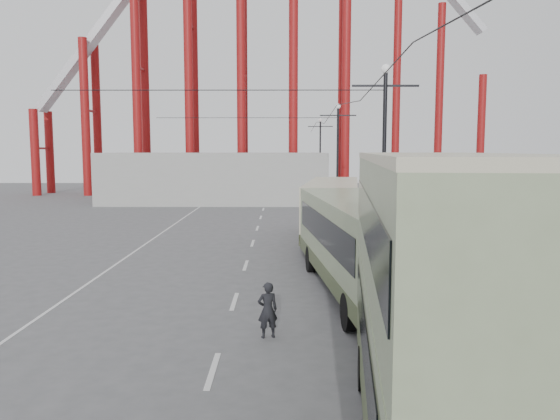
{
  "coord_description": "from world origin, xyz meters",
  "views": [
    {
      "loc": [
        0.64,
        -8.5,
        5.22
      ],
      "look_at": [
        0.58,
        11.86,
        3.0
      ],
      "focal_mm": 35.0,
      "sensor_mm": 36.0,
      "label": 1
    }
  ],
  "objects_px": {
    "single_decker_cream": "(333,207)",
    "pedestrian": "(268,310)",
    "double_decker_bus": "(441,294)",
    "single_decker_green": "(359,241)"
  },
  "relations": [
    {
      "from": "single_decker_cream",
      "to": "pedestrian",
      "type": "distance_m",
      "value": 17.01
    },
    {
      "from": "double_decker_bus",
      "to": "single_decker_green",
      "type": "height_order",
      "value": "double_decker_bus"
    },
    {
      "from": "single_decker_green",
      "to": "single_decker_cream",
      "type": "relative_size",
      "value": 1.1
    },
    {
      "from": "double_decker_bus",
      "to": "single_decker_cream",
      "type": "height_order",
      "value": "double_decker_bus"
    },
    {
      "from": "double_decker_bus",
      "to": "pedestrian",
      "type": "distance_m",
      "value": 7.16
    },
    {
      "from": "single_decker_green",
      "to": "single_decker_cream",
      "type": "bearing_deg",
      "value": 84.22
    },
    {
      "from": "pedestrian",
      "to": "single_decker_green",
      "type": "bearing_deg",
      "value": -140.38
    },
    {
      "from": "single_decker_cream",
      "to": "pedestrian",
      "type": "bearing_deg",
      "value": -93.67
    },
    {
      "from": "double_decker_bus",
      "to": "pedestrian",
      "type": "height_order",
      "value": "double_decker_bus"
    },
    {
      "from": "double_decker_bus",
      "to": "single_decker_green",
      "type": "distance_m",
      "value": 11.0
    }
  ]
}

